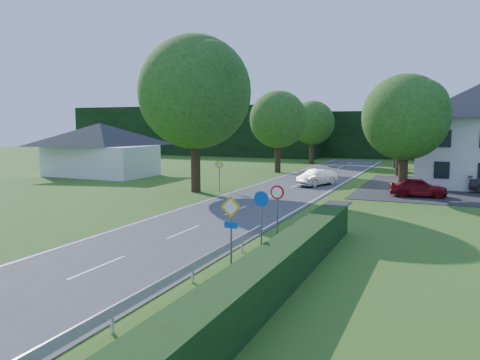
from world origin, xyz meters
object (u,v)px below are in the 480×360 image
at_px(parked_car_red, 418,187).
at_px(parked_car_silver_a, 446,176).
at_px(streetlight, 401,133).
at_px(moving_car, 317,177).
at_px(motorcycle, 303,176).
at_px(parasol, 424,174).

bearing_deg(parked_car_red, parked_car_silver_a, -20.14).
relative_size(streetlight, parked_car_red, 2.08).
bearing_deg(parked_car_red, moving_car, 62.29).
height_order(streetlight, motorcycle, streetlight).
distance_m(motorcycle, parasol, 9.88).
distance_m(parked_car_silver_a, parasol, 2.58).
xyz_separation_m(moving_car, motorcycle, (-1.67, 1.80, -0.16)).
xyz_separation_m(motorcycle, parked_car_silver_a, (11.51, 3.04, 0.24)).
height_order(moving_car, parked_car_silver_a, parked_car_silver_a).
bearing_deg(motorcycle, moving_car, -35.90).
height_order(moving_car, parasol, parasol).
xyz_separation_m(parked_car_red, parked_car_silver_a, (1.82, 7.85, 0.11)).
distance_m(motorcycle, parked_car_silver_a, 11.90).
xyz_separation_m(moving_car, parked_car_red, (8.01, -3.02, -0.02)).
xyz_separation_m(motorcycle, parked_car_red, (9.68, -4.81, 0.13)).
relative_size(moving_car, parked_car_red, 1.07).
bearing_deg(moving_car, streetlight, 13.26).
bearing_deg(motorcycle, parked_car_red, -15.27).
bearing_deg(parked_car_red, parasol, -8.20).
bearing_deg(motorcycle, streetlight, -7.48).
relative_size(streetlight, parked_car_silver_a, 1.73).
xyz_separation_m(moving_car, parked_car_silver_a, (9.83, 4.84, 0.08)).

